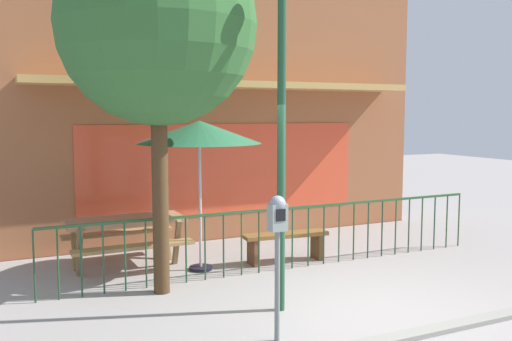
# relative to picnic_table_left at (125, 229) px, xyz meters

# --- Properties ---
(ground) EXTENTS (40.00, 40.00, 0.00)m
(ground) POSITION_rel_picnic_table_left_xyz_m (2.18, -3.32, -0.61)
(ground) COLOR #9B9591
(pub_storefront) EXTENTS (8.52, 1.30, 5.85)m
(pub_storefront) POSITION_rel_picnic_table_left_xyz_m (2.18, 1.42, 2.29)
(pub_storefront) COLOR #5D292D
(pub_storefront) RESTS_ON ground
(patio_fence_front) EXTENTS (7.18, 0.04, 0.97)m
(patio_fence_front) POSITION_rel_picnic_table_left_xyz_m (2.18, -1.17, 0.05)
(patio_fence_front) COLOR #29512A
(patio_fence_front) RESTS_ON ground
(picnic_table_left) EXTENTS (1.82, 1.39, 0.79)m
(picnic_table_left) POSITION_rel_picnic_table_left_xyz_m (0.00, 0.00, 0.00)
(picnic_table_left) COLOR #A77252
(picnic_table_left) RESTS_ON ground
(patio_umbrella) EXTENTS (1.88, 1.88, 2.29)m
(patio_umbrella) POSITION_rel_picnic_table_left_xyz_m (1.01, -0.64, 1.49)
(patio_umbrella) COLOR black
(patio_umbrella) RESTS_ON ground
(patio_bench) EXTENTS (1.42, 0.46, 0.48)m
(patio_bench) POSITION_rel_picnic_table_left_xyz_m (2.40, -0.80, -0.26)
(patio_bench) COLOR brown
(patio_bench) RESTS_ON ground
(parking_meter_near) EXTENTS (0.18, 0.17, 1.55)m
(parking_meter_near) POSITION_rel_picnic_table_left_xyz_m (0.83, -3.53, 0.59)
(parking_meter_near) COLOR slate
(parking_meter_near) RESTS_ON ground
(street_tree) EXTENTS (2.57, 2.57, 4.80)m
(street_tree) POSITION_rel_picnic_table_left_xyz_m (0.17, -1.45, 2.89)
(street_tree) COLOR #49321C
(street_tree) RESTS_ON ground
(street_lamp) EXTENTS (0.28, 0.28, 4.08)m
(street_lamp) POSITION_rel_picnic_table_left_xyz_m (1.30, -2.72, 2.04)
(street_lamp) COLOR #204A30
(street_lamp) RESTS_ON ground
(curb_edge) EXTENTS (11.93, 0.20, 0.11)m
(curb_edge) POSITION_rel_picnic_table_left_xyz_m (2.18, -4.07, -0.61)
(curb_edge) COLOR gray
(curb_edge) RESTS_ON ground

